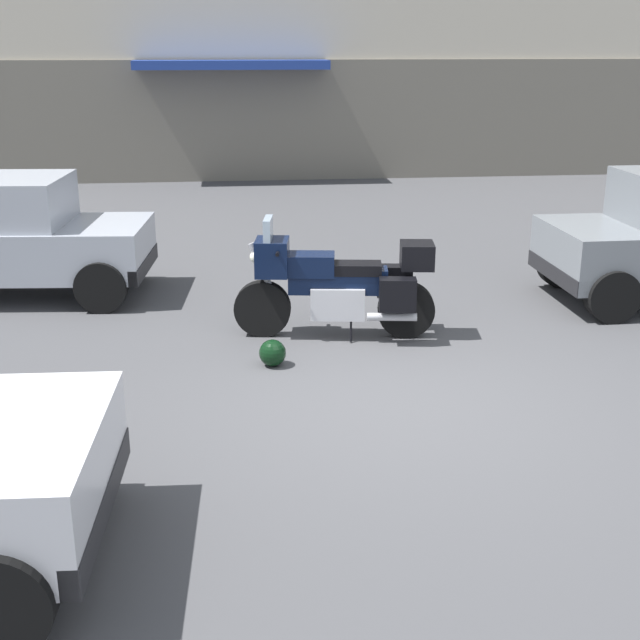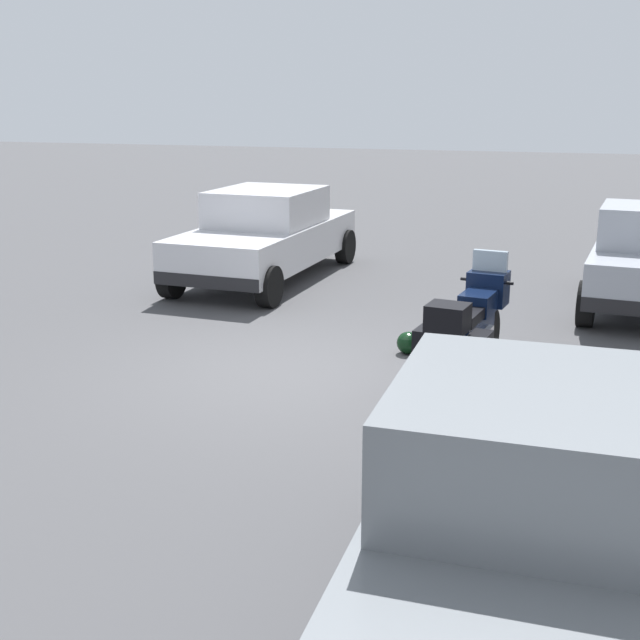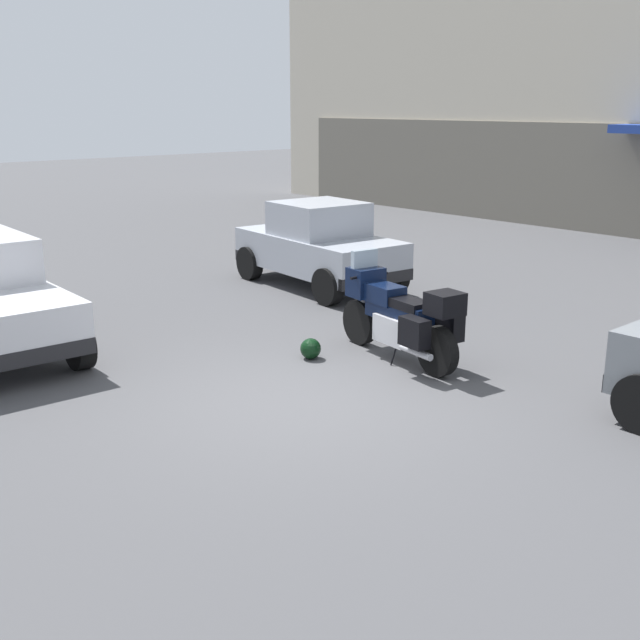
% 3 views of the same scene
% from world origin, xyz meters
% --- Properties ---
extents(ground_plane, '(80.00, 80.00, 0.00)m').
position_xyz_m(ground_plane, '(0.00, 0.00, 0.00)').
color(ground_plane, '#424244').
extents(motorcycle, '(2.26, 0.89, 1.36)m').
position_xyz_m(motorcycle, '(-0.31, 1.92, 0.62)').
color(motorcycle, black).
rests_on(motorcycle, ground).
extents(helmet, '(0.28, 0.28, 0.28)m').
position_xyz_m(helmet, '(-1.10, 1.08, 0.14)').
color(helmet, black).
rests_on(helmet, ground).
extents(car_compact_side, '(3.57, 1.97, 1.56)m').
position_xyz_m(car_compact_side, '(-4.27, 4.01, 0.77)').
color(car_compact_side, '#9EA3AD').
rests_on(car_compact_side, ground).
extents(bollard_curbside, '(0.16, 0.16, 0.94)m').
position_xyz_m(bollard_curbside, '(-7.71, 6.83, 0.50)').
color(bollard_curbside, '#333338').
rests_on(bollard_curbside, ground).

